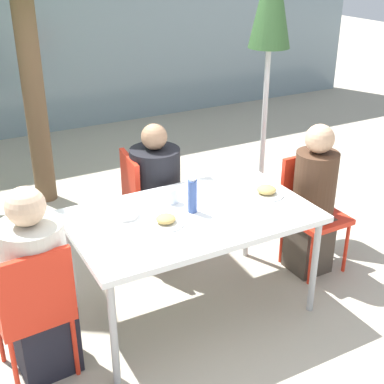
% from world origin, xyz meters
% --- Properties ---
extents(ground_plane, '(24.00, 24.00, 0.00)m').
position_xyz_m(ground_plane, '(0.00, 0.00, 0.00)').
color(ground_plane, '#B2A893').
extents(building_facade, '(10.00, 0.20, 3.00)m').
position_xyz_m(building_facade, '(0.00, 4.26, 1.50)').
color(building_facade, gray).
rests_on(building_facade, ground).
extents(dining_table, '(1.52, 0.92, 0.73)m').
position_xyz_m(dining_table, '(0.00, 0.00, 0.68)').
color(dining_table, white).
rests_on(dining_table, ground).
extents(chair_left, '(0.43, 0.43, 0.87)m').
position_xyz_m(chair_left, '(-1.06, -0.15, 0.51)').
color(chair_left, red).
rests_on(chair_left, ground).
extents(person_left, '(0.36, 0.36, 1.16)m').
position_xyz_m(person_left, '(-1.01, -0.07, 0.54)').
color(person_left, black).
rests_on(person_left, ground).
extents(chair_right, '(0.41, 0.41, 0.87)m').
position_xyz_m(chair_right, '(1.06, 0.10, 0.51)').
color(chair_right, red).
rests_on(chair_right, ground).
extents(person_right, '(0.31, 0.31, 1.16)m').
position_xyz_m(person_right, '(1.01, 0.02, 0.56)').
color(person_right, '#473D33').
rests_on(person_right, ground).
extents(chair_far, '(0.44, 0.44, 0.87)m').
position_xyz_m(chair_far, '(-0.00, 0.77, 0.51)').
color(chair_far, red).
rests_on(chair_far, ground).
extents(person_far, '(0.37, 0.37, 1.11)m').
position_xyz_m(person_far, '(0.07, 0.71, 0.51)').
color(person_far, '#473D33').
rests_on(person_far, ground).
extents(closed_umbrella, '(0.36, 0.36, 2.33)m').
position_xyz_m(closed_umbrella, '(1.16, 0.87, 1.77)').
color(closed_umbrella, '#333333').
rests_on(closed_umbrella, ground).
extents(plate_0, '(0.22, 0.22, 0.06)m').
position_xyz_m(plate_0, '(-0.21, -0.05, 0.76)').
color(plate_0, white).
rests_on(plate_0, dining_table).
extents(plate_1, '(0.24, 0.24, 0.07)m').
position_xyz_m(plate_1, '(0.57, 0.00, 0.76)').
color(plate_1, white).
rests_on(plate_1, dining_table).
extents(bottle, '(0.06, 0.06, 0.24)m').
position_xyz_m(bottle, '(0.01, 0.02, 0.85)').
color(bottle, '#334C8E').
rests_on(bottle, dining_table).
extents(drinking_cup, '(0.08, 0.08, 0.10)m').
position_xyz_m(drinking_cup, '(-0.04, 0.20, 0.79)').
color(drinking_cup, silver).
rests_on(drinking_cup, dining_table).
extents(salad_bowl, '(0.16, 0.16, 0.05)m').
position_xyz_m(salad_bowl, '(-0.38, 0.16, 0.76)').
color(salad_bowl, white).
rests_on(salad_bowl, dining_table).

